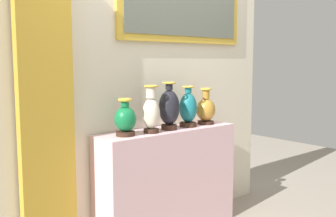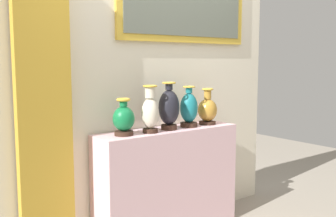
{
  "view_description": "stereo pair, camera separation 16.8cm",
  "coord_description": "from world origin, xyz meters",
  "px_view_note": "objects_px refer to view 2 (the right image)",
  "views": [
    {
      "loc": [
        -2.16,
        -2.58,
        1.51
      ],
      "look_at": [
        0.0,
        0.0,
        1.11
      ],
      "focal_mm": 42.09,
      "sensor_mm": 36.0,
      "label": 1
    },
    {
      "loc": [
        -2.02,
        -2.69,
        1.51
      ],
      "look_at": [
        0.0,
        0.0,
        1.11
      ],
      "focal_mm": 42.09,
      "sensor_mm": 36.0,
      "label": 2
    }
  ],
  "objects_px": {
    "vase_emerald": "(124,119)",
    "vase_onyx": "(169,108)",
    "vase_ivory": "(150,112)",
    "vase_teal": "(189,109)",
    "vase_ochre": "(207,110)"
  },
  "relations": [
    {
      "from": "vase_emerald",
      "to": "vase_ochre",
      "type": "bearing_deg",
      "value": 0.66
    },
    {
      "from": "vase_teal",
      "to": "vase_ochre",
      "type": "xyz_separation_m",
      "value": [
        0.23,
        0.01,
        -0.03
      ]
    },
    {
      "from": "vase_emerald",
      "to": "vase_ivory",
      "type": "xyz_separation_m",
      "value": [
        0.23,
        -0.03,
        0.04
      ]
    },
    {
      "from": "vase_onyx",
      "to": "vase_teal",
      "type": "xyz_separation_m",
      "value": [
        0.23,
        0.01,
        -0.03
      ]
    },
    {
      "from": "vase_emerald",
      "to": "vase_ivory",
      "type": "distance_m",
      "value": 0.24
    },
    {
      "from": "vase_onyx",
      "to": "vase_teal",
      "type": "bearing_deg",
      "value": 2.4
    },
    {
      "from": "vase_emerald",
      "to": "vase_teal",
      "type": "distance_m",
      "value": 0.68
    },
    {
      "from": "vase_emerald",
      "to": "vase_teal",
      "type": "xyz_separation_m",
      "value": [
        0.68,
        0.0,
        0.03
      ]
    },
    {
      "from": "vase_emerald",
      "to": "vase_onyx",
      "type": "bearing_deg",
      "value": -0.84
    },
    {
      "from": "vase_teal",
      "to": "vase_onyx",
      "type": "bearing_deg",
      "value": -177.6
    },
    {
      "from": "vase_ivory",
      "to": "vase_ochre",
      "type": "bearing_deg",
      "value": 3.41
    },
    {
      "from": "vase_teal",
      "to": "vase_ochre",
      "type": "relative_size",
      "value": 1.09
    },
    {
      "from": "vase_ivory",
      "to": "vase_teal",
      "type": "height_order",
      "value": "vase_ivory"
    },
    {
      "from": "vase_teal",
      "to": "vase_ochre",
      "type": "distance_m",
      "value": 0.23
    },
    {
      "from": "vase_emerald",
      "to": "vase_ochre",
      "type": "relative_size",
      "value": 0.88
    }
  ]
}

